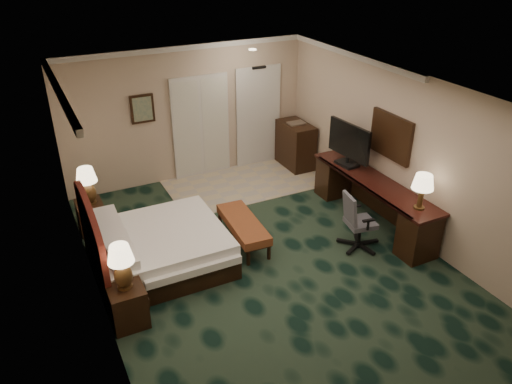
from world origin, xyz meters
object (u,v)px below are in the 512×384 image
nightstand_near (127,305)px  desk_chair (361,220)px  desk (372,202)px  tv (349,145)px  minibar (295,145)px  bed (163,249)px  nightstand_far (91,216)px  lamp_near (122,267)px  lamp_far (88,186)px  bed_bench (243,232)px

nightstand_near → desk_chair: 3.79m
desk → nightstand_near: bearing=-171.8°
tv → minibar: size_ratio=1.04×
minibar → bed: bearing=-148.3°
nightstand_near → nightstand_far: 2.55m
bed → lamp_near: 1.41m
bed → desk_chair: size_ratio=1.89×
tv → lamp_far: bearing=159.6°
nightstand_far → desk_chair: bearing=-32.9°
bed → desk_chair: 3.14m
lamp_near → desk: bearing=8.1°
nightstand_far → minibar: 4.53m
lamp_near → desk_chair: 3.80m
desk_chair → bed: bearing=172.9°
lamp_far → tv: 4.53m
nightstand_near → nightstand_far: size_ratio=1.06×
bed_bench → bed: bearing=-177.5°
desk → lamp_near: bearing=-171.9°
lamp_far → desk_chair: bearing=-32.8°
lamp_near → bed: bearing=52.5°
nightstand_near → lamp_far: bearing=89.6°
desk_chair → lamp_far: bearing=157.2°
lamp_far → desk: size_ratio=0.23×
nightstand_far → tv: tv is taller
bed_bench → desk: bearing=-5.4°
nightstand_far → desk_chair: 4.52m
desk → bed_bench: bearing=171.0°
bed → nightstand_near: bearing=-127.4°
lamp_near → bed_bench: 2.43m
nightstand_near → desk: size_ratio=0.20×
bed_bench → desk: 2.34m
lamp_far → bed_bench: 2.68m
lamp_near → desk: size_ratio=0.22×
desk → minibar: 2.65m
lamp_far → desk_chair: (3.77, -2.43, -0.36)m
nightstand_far → desk_chair: size_ratio=0.54×
lamp_far → minibar: bearing=9.8°
bed → minibar: bearing=31.7°
bed → desk: size_ratio=0.66×
nightstand_far → lamp_far: bearing=-41.1°
nightstand_near → desk_chair: desk_chair is taller
bed → nightstand_near: size_ratio=3.30×
nightstand_near → minibar: 5.54m
bed → bed_bench: size_ratio=1.41×
lamp_near → desk: lamp_near is taller
tv → lamp_near: bearing=-168.3°
lamp_far → minibar: 4.51m
bed → bed_bench: bed is taller
tv → desk: bearing=-92.4°
lamp_near → tv: size_ratio=0.62×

